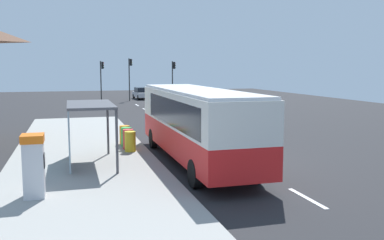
# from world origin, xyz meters

# --- Properties ---
(ground_plane) EXTENTS (56.00, 92.00, 0.04)m
(ground_plane) POSITION_xyz_m (0.00, 14.00, -0.02)
(ground_plane) COLOR #262628
(sidewalk_platform) EXTENTS (6.20, 30.00, 0.18)m
(sidewalk_platform) POSITION_xyz_m (-6.40, 2.00, 0.09)
(sidewalk_platform) COLOR #999993
(sidewalk_platform) RESTS_ON ground
(lane_stripe_seg_0) EXTENTS (0.16, 2.20, 0.01)m
(lane_stripe_seg_0) POSITION_xyz_m (0.25, -6.00, 0.01)
(lane_stripe_seg_0) COLOR silver
(lane_stripe_seg_0) RESTS_ON ground
(lane_stripe_seg_1) EXTENTS (0.16, 2.20, 0.01)m
(lane_stripe_seg_1) POSITION_xyz_m (0.25, -1.00, 0.01)
(lane_stripe_seg_1) COLOR silver
(lane_stripe_seg_1) RESTS_ON ground
(lane_stripe_seg_2) EXTENTS (0.16, 2.20, 0.01)m
(lane_stripe_seg_2) POSITION_xyz_m (0.25, 4.00, 0.01)
(lane_stripe_seg_2) COLOR silver
(lane_stripe_seg_2) RESTS_ON ground
(lane_stripe_seg_3) EXTENTS (0.16, 2.20, 0.01)m
(lane_stripe_seg_3) POSITION_xyz_m (0.25, 9.00, 0.01)
(lane_stripe_seg_3) COLOR silver
(lane_stripe_seg_3) RESTS_ON ground
(lane_stripe_seg_4) EXTENTS (0.16, 2.20, 0.01)m
(lane_stripe_seg_4) POSITION_xyz_m (0.25, 14.00, 0.01)
(lane_stripe_seg_4) COLOR silver
(lane_stripe_seg_4) RESTS_ON ground
(lane_stripe_seg_5) EXTENTS (0.16, 2.20, 0.01)m
(lane_stripe_seg_5) POSITION_xyz_m (0.25, 19.00, 0.01)
(lane_stripe_seg_5) COLOR silver
(lane_stripe_seg_5) RESTS_ON ground
(lane_stripe_seg_6) EXTENTS (0.16, 2.20, 0.01)m
(lane_stripe_seg_6) POSITION_xyz_m (0.25, 24.00, 0.01)
(lane_stripe_seg_6) COLOR silver
(lane_stripe_seg_6) RESTS_ON ground
(lane_stripe_seg_7) EXTENTS (0.16, 2.20, 0.01)m
(lane_stripe_seg_7) POSITION_xyz_m (0.25, 29.00, 0.01)
(lane_stripe_seg_7) COLOR silver
(lane_stripe_seg_7) RESTS_ON ground
(bus) EXTENTS (2.55, 11.01, 3.21)m
(bus) POSITION_xyz_m (-1.71, -0.15, 1.84)
(bus) COLOR red
(bus) RESTS_ON ground
(white_van) EXTENTS (2.20, 5.27, 2.30)m
(white_van) POSITION_xyz_m (2.20, 23.74, 1.34)
(white_van) COLOR silver
(white_van) RESTS_ON ground
(sedan_near) EXTENTS (2.03, 4.49, 1.52)m
(sedan_near) POSITION_xyz_m (2.30, 37.84, 0.79)
(sedan_near) COLOR #B7B7BC
(sedan_near) RESTS_ON ground
(ticket_machine) EXTENTS (0.66, 0.76, 1.94)m
(ticket_machine) POSITION_xyz_m (-8.01, -4.05, 1.17)
(ticket_machine) COLOR silver
(ticket_machine) RESTS_ON sidewalk_platform
(recycling_bin_yellow) EXTENTS (0.52, 0.52, 0.95)m
(recycling_bin_yellow) POSITION_xyz_m (-4.20, 2.28, 0.66)
(recycling_bin_yellow) COLOR yellow
(recycling_bin_yellow) RESTS_ON sidewalk_platform
(recycling_bin_red) EXTENTS (0.52, 0.52, 0.95)m
(recycling_bin_red) POSITION_xyz_m (-4.20, 2.98, 0.66)
(recycling_bin_red) COLOR red
(recycling_bin_red) RESTS_ON sidewalk_platform
(recycling_bin_green) EXTENTS (0.52, 0.52, 0.95)m
(recycling_bin_green) POSITION_xyz_m (-4.20, 3.68, 0.66)
(recycling_bin_green) COLOR green
(recycling_bin_green) RESTS_ON sidewalk_platform
(recycling_bin_orange) EXTENTS (0.52, 0.52, 0.95)m
(recycling_bin_orange) POSITION_xyz_m (-4.20, 4.38, 0.66)
(recycling_bin_orange) COLOR orange
(recycling_bin_orange) RESTS_ON sidewalk_platform
(traffic_light_near_side) EXTENTS (0.49, 0.28, 4.88)m
(traffic_light_near_side) POSITION_xyz_m (5.50, 33.67, 3.25)
(traffic_light_near_side) COLOR #2D2D2D
(traffic_light_near_side) RESTS_ON ground
(traffic_light_far_side) EXTENTS (0.49, 0.28, 4.88)m
(traffic_light_far_side) POSITION_xyz_m (-3.10, 34.47, 3.25)
(traffic_light_far_side) COLOR #2D2D2D
(traffic_light_far_side) RESTS_ON ground
(traffic_light_median) EXTENTS (0.49, 0.28, 5.25)m
(traffic_light_median) POSITION_xyz_m (0.40, 35.27, 3.47)
(traffic_light_median) COLOR #2D2D2D
(traffic_light_median) RESTS_ON ground
(bus_shelter) EXTENTS (1.80, 4.00, 2.50)m
(bus_shelter) POSITION_xyz_m (-6.41, 0.09, 2.10)
(bus_shelter) COLOR #4C4C51
(bus_shelter) RESTS_ON sidewalk_platform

